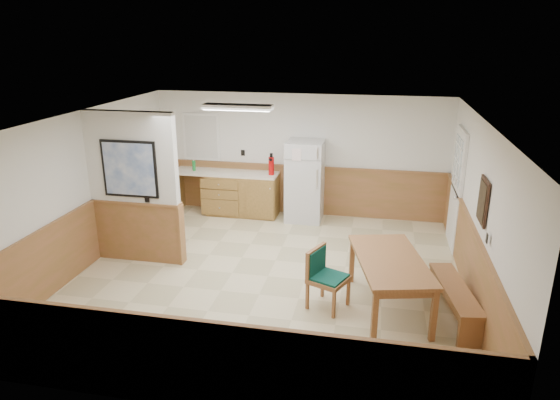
% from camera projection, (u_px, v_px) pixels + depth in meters
% --- Properties ---
extents(ground, '(6.00, 6.00, 0.00)m').
position_uv_depth(ground, '(268.00, 276.00, 7.85)').
color(ground, beige).
rests_on(ground, ground).
extents(ceiling, '(6.00, 6.00, 0.02)m').
position_uv_depth(ceiling, '(267.00, 118.00, 7.05)').
color(ceiling, white).
rests_on(ceiling, back_wall).
extents(back_wall, '(6.00, 0.02, 2.50)m').
position_uv_depth(back_wall, '(300.00, 155.00, 10.24)').
color(back_wall, white).
rests_on(back_wall, ground).
extents(right_wall, '(0.02, 6.00, 2.50)m').
position_uv_depth(right_wall, '(479.00, 215.00, 6.89)').
color(right_wall, white).
rests_on(right_wall, ground).
extents(left_wall, '(0.02, 6.00, 2.50)m').
position_uv_depth(left_wall, '(85.00, 189.00, 8.01)').
color(left_wall, white).
rests_on(left_wall, ground).
extents(wainscot_back, '(6.00, 0.04, 1.00)m').
position_uv_depth(wainscot_back, '(299.00, 190.00, 10.46)').
color(wainscot_back, '#A16140').
rests_on(wainscot_back, ground).
extents(wainscot_right, '(0.04, 6.00, 1.00)m').
position_uv_depth(wainscot_right, '(471.00, 264.00, 7.13)').
color(wainscot_right, '#A16140').
rests_on(wainscot_right, ground).
extents(wainscot_left, '(0.04, 6.00, 1.00)m').
position_uv_depth(wainscot_left, '(92.00, 233.00, 8.25)').
color(wainscot_left, '#A16140').
rests_on(wainscot_left, ground).
extents(partition_wall, '(1.50, 0.20, 2.50)m').
position_uv_depth(partition_wall, '(134.00, 190.00, 8.06)').
color(partition_wall, white).
rests_on(partition_wall, ground).
extents(kitchen_counter, '(2.20, 0.61, 1.00)m').
position_uv_depth(kitchen_counter, '(240.00, 193.00, 10.42)').
color(kitchen_counter, '#A07339').
rests_on(kitchen_counter, ground).
extents(exterior_door, '(0.07, 1.02, 2.15)m').
position_uv_depth(exterior_door, '(456.00, 188.00, 8.72)').
color(exterior_door, white).
rests_on(exterior_door, ground).
extents(kitchen_window, '(0.80, 0.04, 1.00)m').
position_uv_depth(kitchen_window, '(201.00, 137.00, 10.51)').
color(kitchen_window, white).
rests_on(kitchen_window, back_wall).
extents(wall_painting, '(0.04, 0.50, 0.60)m').
position_uv_depth(wall_painting, '(483.00, 201.00, 6.52)').
color(wall_painting, '#321E14').
rests_on(wall_painting, right_wall).
extents(fluorescent_fixture, '(1.20, 0.30, 0.09)m').
position_uv_depth(fluorescent_fixture, '(238.00, 107.00, 8.43)').
color(fluorescent_fixture, white).
rests_on(fluorescent_fixture, ceiling).
extents(refrigerator, '(0.72, 0.72, 1.63)m').
position_uv_depth(refrigerator, '(305.00, 181.00, 10.00)').
color(refrigerator, silver).
rests_on(refrigerator, ground).
extents(dining_table, '(1.23, 1.85, 0.75)m').
position_uv_depth(dining_table, '(390.00, 265.00, 6.75)').
color(dining_table, '#AC6A3F').
rests_on(dining_table, ground).
extents(dining_bench, '(0.57, 1.51, 0.45)m').
position_uv_depth(dining_bench, '(455.00, 295.00, 6.62)').
color(dining_bench, '#AC6A3F').
rests_on(dining_bench, ground).
extents(dining_chair, '(0.79, 0.67, 0.85)m').
position_uv_depth(dining_chair, '(323.00, 273.00, 6.87)').
color(dining_chair, '#AC6A3F').
rests_on(dining_chair, ground).
extents(fire_extinguisher, '(0.12, 0.12, 0.45)m').
position_uv_depth(fire_extinguisher, '(271.00, 165.00, 10.07)').
color(fire_extinguisher, '#BF0A0B').
rests_on(fire_extinguisher, kitchen_counter).
extents(soap_bottle, '(0.09, 0.09, 0.22)m').
position_uv_depth(soap_bottle, '(194.00, 166.00, 10.39)').
color(soap_bottle, '#198C36').
rests_on(soap_bottle, kitchen_counter).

